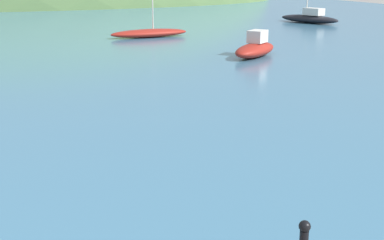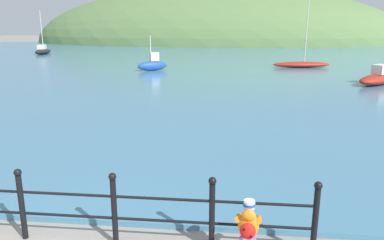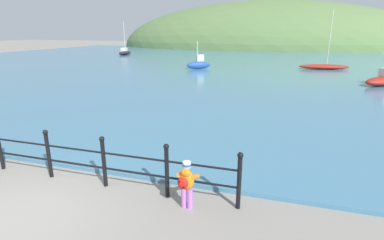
% 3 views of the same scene
% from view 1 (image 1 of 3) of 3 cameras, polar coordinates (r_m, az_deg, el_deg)
% --- Properties ---
extents(far_hillside, '(66.52, 36.59, 19.56)m').
position_cam_1_polar(far_hillside, '(69.40, -18.96, 11.78)').
color(far_hillside, '#567542').
rests_on(far_hillside, ground).
extents(boat_mid_harbor, '(3.17, 4.96, 5.81)m').
position_cam_1_polar(boat_mid_harbor, '(38.85, 12.44, 10.60)').
color(boat_mid_harbor, black).
rests_on(boat_mid_harbor, water).
extents(boat_blue_hull, '(3.10, 3.04, 1.08)m').
position_cam_1_polar(boat_blue_hull, '(22.85, 6.76, 7.61)').
color(boat_blue_hull, maroon).
rests_on(boat_blue_hull, water).
extents(boat_twin_mast, '(4.49, 1.72, 5.26)m').
position_cam_1_polar(boat_twin_mast, '(29.64, -4.57, 9.27)').
color(boat_twin_mast, maroon).
rests_on(boat_twin_mast, water).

